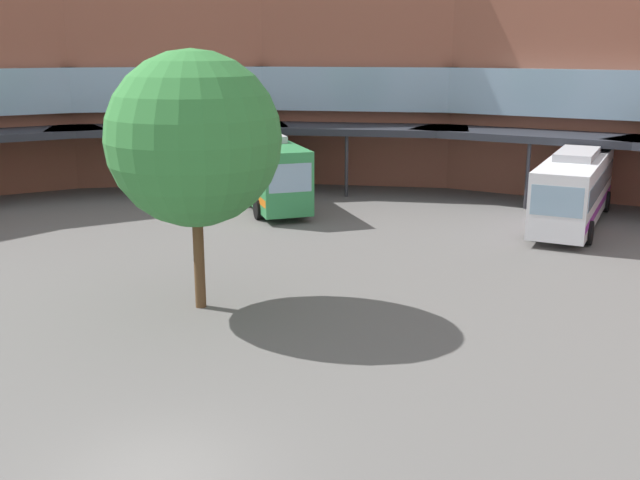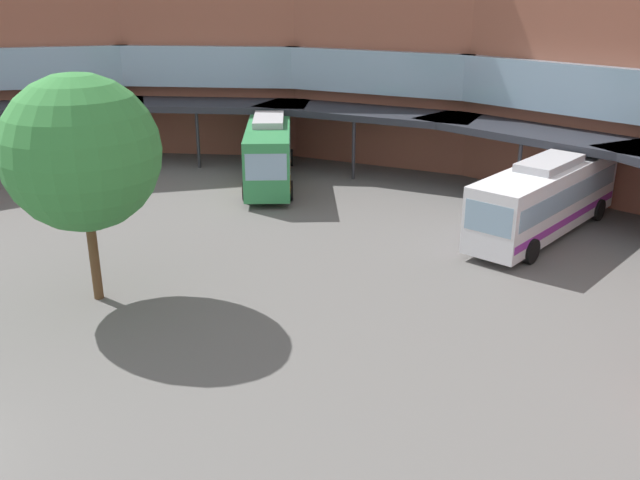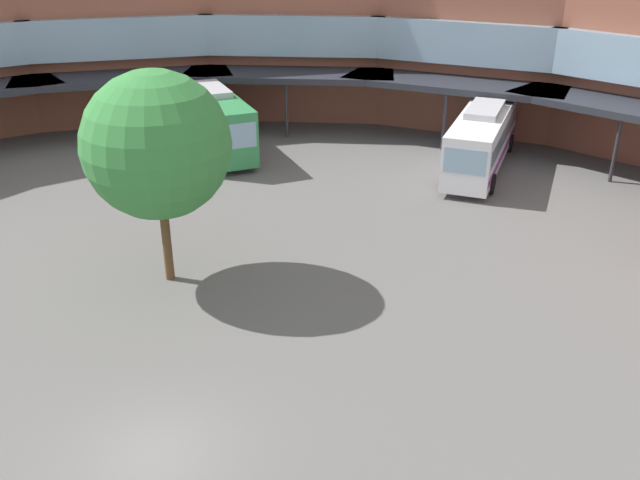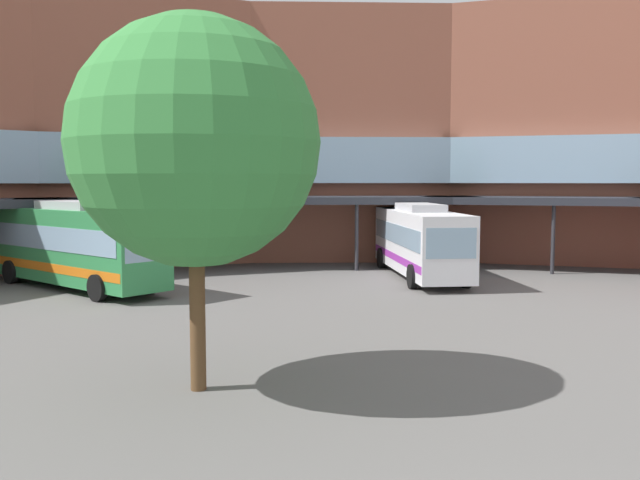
# 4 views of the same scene
# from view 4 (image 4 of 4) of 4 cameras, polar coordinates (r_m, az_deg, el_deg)

# --- Properties ---
(station_building) EXTENTS (79.81, 40.31, 14.98)m
(station_building) POSITION_cam_4_polar(r_m,az_deg,el_deg) (30.81, 4.15, 9.40)
(station_building) COLOR #93543F
(station_building) RESTS_ON ground
(bus_0) EXTENTS (3.27, 11.20, 3.67)m
(bus_0) POSITION_cam_4_polar(r_m,az_deg,el_deg) (34.86, 8.22, -0.00)
(bus_0) COLOR white
(bus_0) RESTS_ON ground
(bus_1) EXTENTS (9.67, 9.25, 3.92)m
(bus_1) POSITION_cam_4_polar(r_m,az_deg,el_deg) (32.59, -19.51, -0.35)
(bus_1) COLOR #338C4C
(bus_1) RESTS_ON ground
(plaza_tree) EXTENTS (5.64, 5.64, 8.49)m
(plaza_tree) POSITION_cam_4_polar(r_m,az_deg,el_deg) (15.86, -10.28, 7.92)
(plaza_tree) COLOR brown
(plaza_tree) RESTS_ON ground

